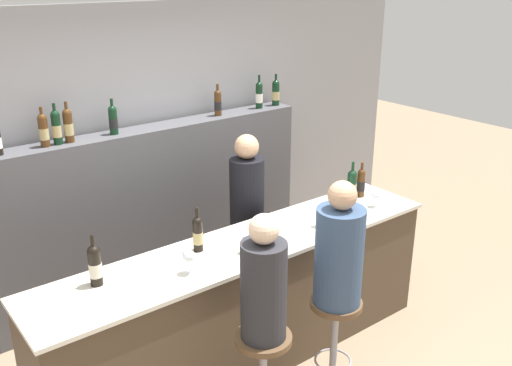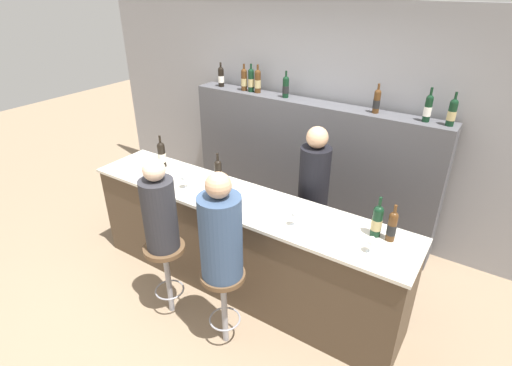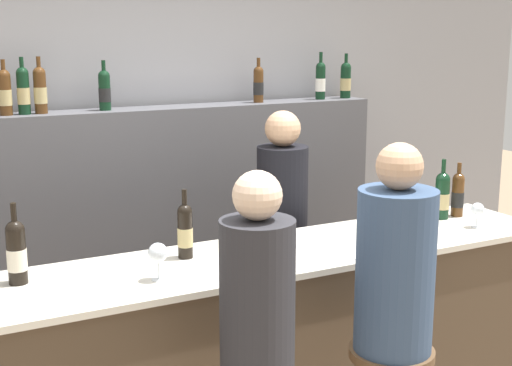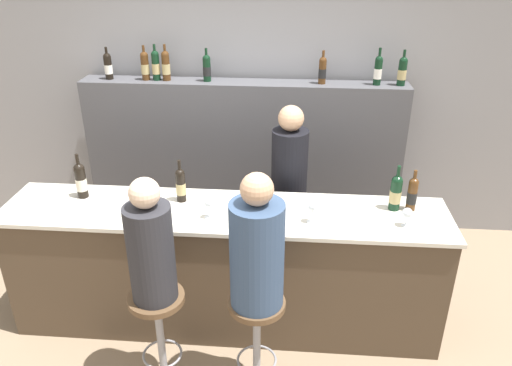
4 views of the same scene
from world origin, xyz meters
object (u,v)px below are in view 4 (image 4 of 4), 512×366
Objects in this scene: wine_glass_1 at (209,205)px; guest_seated_right at (257,250)px; wine_bottle_backbar_7 at (402,71)px; guest_seated_left at (150,247)px; wine_glass_3 at (407,213)px; wine_bottle_backbar_3 at (166,65)px; wine_bottle_backbar_4 at (207,68)px; wine_bottle_counter_1 at (181,185)px; wine_glass_0 at (143,200)px; wine_bottle_backbar_6 at (378,70)px; wine_bottle_counter_2 at (396,192)px; wine_bottle_counter_3 at (412,194)px; bar_stool_left at (158,316)px; wine_bottle_backbar_2 at (156,65)px; wine_bottle_backbar_0 at (108,66)px; wine_bottle_counter_0 at (81,180)px; wine_bottle_backbar_1 at (145,65)px; wine_glass_2 at (312,207)px; bar_stool_right at (257,322)px; wine_bottle_backbar_5 at (322,70)px; bartender at (288,204)px.

guest_seated_right reaches higher than wine_glass_1.
guest_seated_right is (-1.12, -2.02, -0.58)m from wine_bottle_backbar_7.
guest_seated_left is 0.64m from guest_seated_right.
wine_glass_3 is (1.33, 0.00, -0.01)m from wine_glass_1.
wine_bottle_backbar_4 is (0.38, -0.00, -0.01)m from wine_bottle_backbar_3.
wine_glass_0 is (-0.21, -0.23, -0.01)m from wine_bottle_counter_1.
wine_bottle_backbar_6 is at bearing 180.00° from wine_bottle_backbar_7.
wine_bottle_counter_2 is 0.24m from wine_glass_3.
wine_bottle_counter_3 is 1.92m from bar_stool_left.
wine_bottle_backbar_6 reaches higher than wine_bottle_counter_2.
wine_bottle_backbar_0 is at bearing 180.00° from wine_bottle_backbar_2.
wine_bottle_counter_3 reaches higher than wine_glass_1.
wine_bottle_counter_0 is 1.39m from wine_bottle_backbar_1.
wine_glass_1 is at bearing 180.00° from wine_glass_2.
wine_bottle_backbar_6 is at bearing 65.78° from bar_stool_right.
wine_bottle_backbar_4 is 1.86m from wine_glass_2.
guest_seated_left is (-0.02, -0.76, -0.04)m from wine_bottle_counter_1.
wine_bottle_backbar_4 is (0.47, 0.00, -0.01)m from wine_bottle_backbar_2.
wine_bottle_counter_0 reaches higher than wine_glass_1.
wine_bottle_backbar_5 is 0.70m from wine_bottle_backbar_7.
bar_stool_left is at bearing 180.00° from guest_seated_right.
wine_glass_1 is at bearing -61.32° from wine_bottle_backbar_1.
bar_stool_right is at bearing -59.56° from wine_bottle_backbar_1.
wine_bottle_backbar_2 reaches higher than wine_glass_0.
wine_glass_2 is 0.21× the size of bar_stool_right.
wine_bottle_backbar_4 is 1.61m from wine_glass_0.
wine_bottle_backbar_4 is at bearing 89.48° from guest_seated_left.
wine_bottle_backbar_6 is at bearing -0.00° from wine_bottle_backbar_3.
wine_bottle_counter_2 is 2.36m from wine_bottle_backbar_3.
bar_stool_right is at bearing -118.98° from wine_bottle_backbar_7.
bar_stool_left is (-1.75, -2.02, -1.13)m from wine_bottle_backbar_7.
wine_bottle_backbar_7 is 2.74m from guest_seated_left.
bar_stool_right is at bearing -97.59° from bartender.
wine_bottle_backbar_6 is 0.37× the size of guest_seated_right.
bar_stool_left is (-0.97, -0.53, -0.55)m from wine_glass_2.
wine_bottle_backbar_7 is at bearing 0.00° from wine_bottle_backbar_4.
wine_glass_3 is (1.95, -1.49, -0.60)m from wine_bottle_backbar_3.
wine_bottle_backbar_2 reaches higher than bar_stool_right.
wine_bottle_backbar_6 reaches higher than bar_stool_right.
bartender is (-0.26, -0.79, -0.94)m from wine_bottle_backbar_5.
wine_bottle_counter_1 is 1.11× the size of wine_bottle_backbar_5.
wine_glass_1 is at bearing -64.37° from wine_bottle_backbar_2.
wine_bottle_backbar_0 is at bearing 141.35° from wine_glass_2.
wine_bottle_backbar_2 reaches higher than wine_bottle_backbar_5.
bar_stool_left is (0.55, -2.02, -1.13)m from wine_bottle_backbar_1.
wine_bottle_backbar_4 is (-1.54, 1.26, 0.55)m from wine_bottle_counter_2.
wine_bottle_backbar_5 is at bearing 0.00° from wine_bottle_backbar_0.
wine_bottle_backbar_7 is at bearing 0.00° from wine_bottle_backbar_5.
wine_glass_2 is (1.87, -1.49, -0.57)m from wine_bottle_backbar_0.
wine_glass_2 is 1.15× the size of wine_glass_3.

